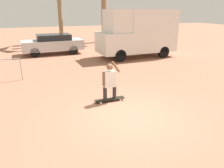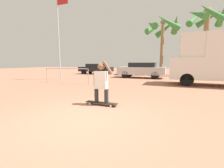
{
  "view_description": "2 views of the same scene",
  "coord_description": "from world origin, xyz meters",
  "px_view_note": "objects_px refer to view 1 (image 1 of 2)",
  "views": [
    {
      "loc": [
        -2.92,
        -5.61,
        3.23
      ],
      "look_at": [
        0.09,
        1.7,
        0.53
      ],
      "focal_mm": 35.0,
      "sensor_mm": 36.0,
      "label": 1
    },
    {
      "loc": [
        2.05,
        -3.15,
        1.43
      ],
      "look_at": [
        0.15,
        1.58,
        0.72
      ],
      "focal_mm": 24.0,
      "sensor_mm": 36.0,
      "label": 2
    }
  ],
  "objects_px": {
    "camper_van": "(138,32)",
    "parked_car_silver": "(53,43)",
    "person_skateboarder": "(110,80)",
    "skateboard": "(110,99)"
  },
  "relations": [
    {
      "from": "person_skateboarder",
      "to": "parked_car_silver",
      "type": "height_order",
      "value": "person_skateboarder"
    },
    {
      "from": "camper_van",
      "to": "parked_car_silver",
      "type": "distance_m",
      "value": 6.48
    },
    {
      "from": "camper_van",
      "to": "parked_car_silver",
      "type": "bearing_deg",
      "value": 148.61
    },
    {
      "from": "person_skateboarder",
      "to": "camper_van",
      "type": "xyz_separation_m",
      "value": [
        4.89,
        6.8,
        0.91
      ]
    },
    {
      "from": "skateboard",
      "to": "person_skateboarder",
      "type": "bearing_deg",
      "value": 180.0
    },
    {
      "from": "skateboard",
      "to": "parked_car_silver",
      "type": "relative_size",
      "value": 0.26
    },
    {
      "from": "skateboard",
      "to": "camper_van",
      "type": "relative_size",
      "value": 0.21
    },
    {
      "from": "skateboard",
      "to": "camper_van",
      "type": "height_order",
      "value": "camper_van"
    },
    {
      "from": "camper_van",
      "to": "parked_car_silver",
      "type": "xyz_separation_m",
      "value": [
        -5.47,
        3.34,
        -0.95
      ]
    },
    {
      "from": "person_skateboarder",
      "to": "skateboard",
      "type": "bearing_deg",
      "value": 0.0
    }
  ]
}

